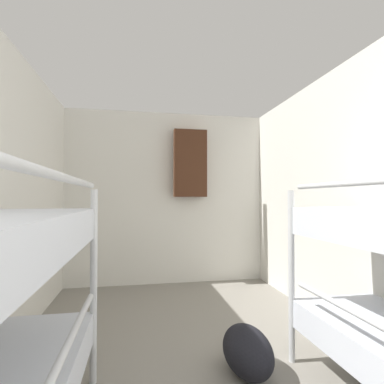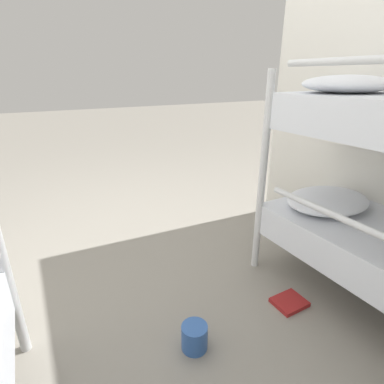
% 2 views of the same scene
% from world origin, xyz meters
% --- Properties ---
extents(wall_back, '(2.79, 0.06, 2.32)m').
position_xyz_m(wall_back, '(0.00, 4.52, 1.16)').
color(wall_back, silver).
rests_on(wall_back, ground_plane).
extents(duffel_bag, '(0.30, 0.49, 0.30)m').
position_xyz_m(duffel_bag, '(0.31, 2.31, 0.15)').
color(duffel_bag, black).
rests_on(duffel_bag, ground_plane).
extents(hanging_coat, '(0.44, 0.12, 0.90)m').
position_xyz_m(hanging_coat, '(0.29, 4.37, 1.62)').
color(hanging_coat, '#472819').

